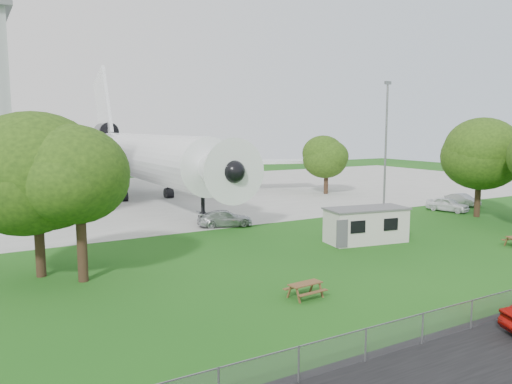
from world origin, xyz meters
TOP-DOWN VIEW (x-y plane):
  - ground at (0.00, 0.00)m, footprint 160.00×160.00m
  - concrete_apron at (0.00, 38.00)m, footprint 120.00×46.00m
  - airliner at (-2.00, 35.86)m, footprint 46.36×47.73m
  - site_cabin at (5.42, 5.13)m, footprint 6.93×3.70m
  - picnic_west at (-5.81, -2.67)m, footprint 1.91×1.64m
  - fence at (0.00, -9.50)m, footprint 58.00×0.04m
  - lamp_mast at (8.20, 6.20)m, footprint 0.16×0.16m
  - tree_west_big at (-16.95, 7.98)m, footprint 8.96×8.96m
  - tree_west_small at (-15.02, 5.80)m, footprint 6.66×6.66m
  - tree_east_back at (22.03, 7.78)m, footprint 8.30×8.30m
  - tree_far_apron at (19.69, 28.24)m, footprint 6.06×6.06m
  - car_ne_hatch at (22.13, 11.27)m, footprint 2.76×4.52m
  - car_ne_sedan at (26.83, 13.09)m, footprint 1.41×3.90m
  - car_apron_van at (-1.16, 15.76)m, footprint 5.14×3.09m

SIDE VIEW (x-z plane):
  - ground at x=0.00m, z-range 0.00..0.00m
  - picnic_west at x=-5.81m, z-range -0.38..0.38m
  - fence at x=0.00m, z-range -0.65..0.65m
  - concrete_apron at x=0.00m, z-range 0.00..0.03m
  - car_ne_sedan at x=26.83m, z-range 0.00..1.28m
  - car_apron_van at x=-1.16m, z-range 0.00..1.39m
  - car_ne_hatch at x=22.13m, z-range 0.00..1.44m
  - site_cabin at x=5.42m, z-range 0.00..2.62m
  - tree_far_apron at x=19.69m, z-range 0.81..8.53m
  - airliner at x=-2.00m, z-range -3.57..14.11m
  - tree_west_small at x=-15.02m, z-range 1.18..10.23m
  - tree_west_big at x=-16.95m, z-range 0.68..11.02m
  - tree_east_back at x=22.03m, z-range 0.91..11.04m
  - lamp_mast at x=8.20m, z-range 0.00..12.00m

